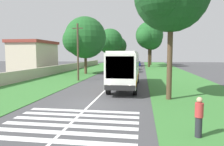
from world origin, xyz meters
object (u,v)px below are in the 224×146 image
Objects in this scene: roadside_tree_left_2 at (117,47)px; roadside_tree_right_2 at (150,40)px; roadside_tree_right_0 at (149,36)px; pedestrian at (199,117)px; coach_bus at (125,67)px; trailing_minibus_0 at (126,60)px; utility_pole at (78,51)px; trailing_car_2 at (123,65)px; trailing_car_3 at (138,64)px; roadside_tree_left_1 at (85,39)px; trailing_car_0 at (114,68)px; roadside_building at (34,55)px; roadside_tree_left_0 at (110,42)px; trailing_car_1 at (133,67)px.

roadside_tree_right_2 is (-7.93, -11.49, 1.86)m from roadside_tree_left_2.
pedestrian is (-48.18, -0.81, -7.31)m from roadside_tree_right_0.
roadside_tree_right_2 reaches higher than coach_bus.
roadside_tree_right_2 is (45.99, -4.11, 5.90)m from coach_bus.
trailing_minibus_0 is 0.82× the size of utility_pole.
roadside_tree_right_0 is 32.70m from utility_pole.
utility_pole is (-41.35, 10.65, -4.20)m from roadside_tree_right_2.
trailing_car_2 and trailing_car_3 have the same top height.
utility_pole is at bearing -169.70° from roadside_tree_left_1.
coach_bus is 2.60× the size of trailing_car_2.
pedestrian is at bearing -148.46° from utility_pole.
roadside_tree_right_2 is (10.46, -0.85, -0.17)m from roadside_tree_right_0.
trailing_car_3 is at bearing -11.52° from trailing_car_0.
roadside_tree_right_0 is at bearing -23.91° from trailing_car_0.
trailing_car_2 is at bearing 150.42° from trailing_car_3.
utility_pole is at bearing -179.03° from roadside_tree_left_2.
roadside_building is (-15.40, 24.32, -5.05)m from roadside_tree_right_0.
trailing_car_2 is 0.45× the size of roadside_tree_left_2.
pedestrian is at bearing -170.24° from roadside_tree_left_2.
trailing_car_0 is 2.54× the size of pedestrian.
roadside_building is (20.13, 21.06, 1.02)m from coach_bus.
roadside_tree_left_0 is at bearing 11.84° from trailing_car_0.
roadside_tree_left_2 is 67.76m from pedestrian.
roadside_tree_left_1 is 1.03× the size of roadside_tree_left_2.
roadside_building is (-13.29, 17.65, 2.50)m from trailing_car_2.
utility_pole is (-31.42, -0.84, -2.92)m from roadside_tree_left_0.
roadside_tree_right_2 is at bearing -0.04° from pedestrian.
roadside_tree_right_0 is at bearing -149.95° from roadside_tree_left_2.
trailing_car_0 is 0.45× the size of roadside_tree_left_2.
utility_pole is at bearing 162.40° from roadside_tree_right_0.
roadside_tree_left_0 is (36.05, 7.39, 4.62)m from coach_bus.
roadside_tree_right_2 is (9.94, -11.49, 1.28)m from roadside_tree_left_0.
roadside_building reaches higher than trailing_minibus_0.
roadside_tree_right_2 is at bearing -30.88° from trailing_car_2.
pedestrian is (-61.40, -7.75, -0.64)m from trailing_minibus_0.
coach_bus is 46.55m from roadside_tree_right_2.
roadside_tree_left_2 reaches higher than trailing_car_2.
trailing_car_2 is 16.41m from roadside_tree_right_2.
trailing_car_2 is (33.42, 3.41, -1.48)m from coach_bus.
trailing_car_3 is at bearing -2.33° from trailing_car_1.
roadside_tree_left_1 is at bearing 177.63° from roadside_tree_left_0.
roadside_tree_right_0 reaches higher than trailing_car_3.
roadside_tree_left_1 is at bearing 151.52° from roadside_tree_right_0.
trailing_car_3 is 0.72× the size of trailing_minibus_0.
trailing_car_0 is 0.59× the size of utility_pole.
roadside_tree_left_2 is at bearing 30.05° from roadside_tree_right_0.
trailing_car_2 is 7.74m from roadside_tree_left_0.
coach_bus is at bearing -168.65° from trailing_car_0.
trailing_car_0 is 20.97m from trailing_car_3.
roadside_tree_right_0 is at bearing -72.42° from trailing_car_2.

